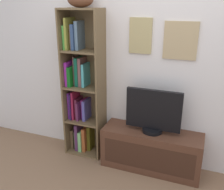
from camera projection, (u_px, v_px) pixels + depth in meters
back_wall at (144, 53)px, 2.76m from camera, size 4.80×0.08×2.56m
bookshelf at (82, 90)px, 3.04m from camera, size 0.46×0.28×1.75m
tv_stand at (151, 150)px, 2.88m from camera, size 1.10×0.36×0.46m
television at (153, 112)px, 2.72m from camera, size 0.60×0.22×0.48m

